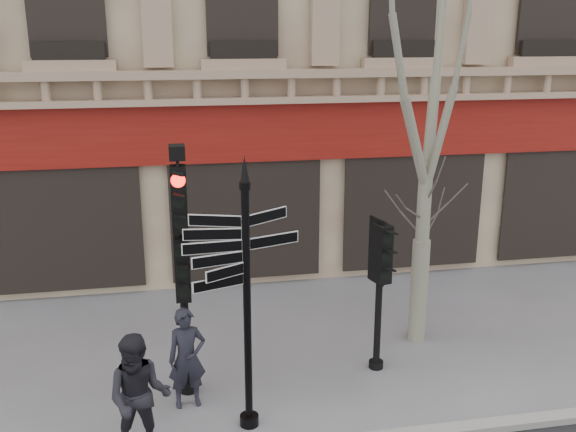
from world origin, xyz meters
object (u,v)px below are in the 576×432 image
Objects in this scene: fingerpost at (246,251)px; plane_tree at (434,47)px; pedestrian_b at (139,398)px; traffic_signal_secondary at (380,269)px; traffic_signal_main at (181,242)px; pedestrian_a at (187,358)px.

plane_tree is (3.51, 2.18, 2.68)m from fingerpost.
plane_tree reaches higher than pedestrian_b.
traffic_signal_secondary is 0.34× the size of plane_tree.
pedestrian_a is (-0.00, -0.40, -1.77)m from traffic_signal_main.
traffic_signal_main is at bearing -166.36° from plane_tree.
pedestrian_b is (-0.68, -1.57, -1.67)m from traffic_signal_main.
pedestrian_a is at bearing -88.85° from traffic_signal_main.
traffic_signal_main is 0.53× the size of plane_tree.
pedestrian_a is 0.89× the size of pedestrian_b.
traffic_signal_secondary reaches higher than pedestrian_a.
plane_tree is at bearing 15.11° from traffic_signal_main.
pedestrian_a is at bearing -161.58° from plane_tree.
fingerpost is 1.43m from traffic_signal_main.
fingerpost is 2.46m from pedestrian_b.
pedestrian_a is at bearing 174.58° from traffic_signal_secondary.
pedestrian_b is (-0.68, -1.18, 0.10)m from pedestrian_a.
fingerpost is 0.53× the size of plane_tree.
fingerpost is at bearing 22.38° from pedestrian_b.
traffic_signal_main is 1.81m from pedestrian_a.
traffic_signal_main is 3.37m from traffic_signal_secondary.
pedestrian_b is (-1.55, -0.46, -1.85)m from fingerpost.
fingerpost is 2.89m from traffic_signal_secondary.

